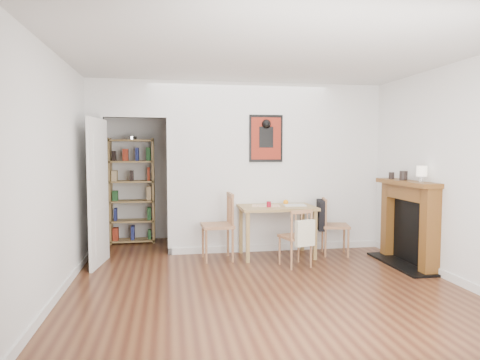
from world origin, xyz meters
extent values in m
plane|color=brown|center=(0.00, 0.00, 0.00)|extent=(5.20, 5.20, 0.00)
plane|color=silver|center=(0.00, 2.60, 1.30)|extent=(4.50, 0.00, 4.50)
plane|color=silver|center=(0.00, -2.60, 1.30)|extent=(4.50, 0.00, 4.50)
plane|color=silver|center=(-2.25, 0.00, 1.30)|extent=(0.00, 5.20, 5.20)
plane|color=silver|center=(2.25, 0.00, 1.30)|extent=(0.00, 5.20, 5.20)
plane|color=beige|center=(0.00, 0.00, 2.60)|extent=(5.20, 5.20, 0.00)
cube|color=silver|center=(0.57, 1.40, 1.30)|extent=(3.35, 0.10, 2.60)
cube|color=silver|center=(-2.12, 1.40, 1.30)|extent=(0.25, 0.10, 2.60)
cube|color=silver|center=(-1.55, 1.40, 2.33)|extent=(0.90, 0.10, 0.55)
cube|color=silver|center=(-2.03, 1.40, 1.02)|extent=(0.06, 0.14, 2.05)
cube|color=silver|center=(-1.07, 1.40, 1.02)|extent=(0.06, 0.14, 2.05)
cube|color=silver|center=(0.57, 1.34, 0.05)|extent=(3.35, 0.02, 0.10)
cube|color=silver|center=(-2.24, -0.60, 0.05)|extent=(0.02, 4.00, 0.10)
cube|color=silver|center=(2.24, -0.60, 0.05)|extent=(0.02, 4.00, 0.10)
cube|color=white|center=(-2.02, 0.93, 1.00)|extent=(0.15, 0.80, 2.00)
cube|color=black|center=(0.40, 1.33, 1.75)|extent=(0.52, 0.02, 0.72)
cube|color=maroon|center=(0.40, 1.32, 1.75)|extent=(0.46, 0.00, 0.64)
cube|color=#A1884B|center=(0.49, 1.00, 0.73)|extent=(1.10, 0.70, 0.04)
cube|color=#A1884B|center=(0.00, 0.71, 0.35)|extent=(0.05, 0.05, 0.71)
cube|color=#A1884B|center=(0.98, 0.71, 0.35)|extent=(0.05, 0.05, 0.71)
cube|color=#A1884B|center=(0.00, 1.29, 0.35)|extent=(0.05, 0.05, 0.71)
cube|color=#A1884B|center=(0.98, 1.29, 0.35)|extent=(0.05, 0.05, 0.71)
cube|color=black|center=(1.16, 1.00, 0.60)|extent=(0.17, 0.36, 0.45)
cube|color=beige|center=(0.66, 0.24, 0.49)|extent=(0.28, 0.16, 0.34)
cube|color=#A1884B|center=(-2.05, 2.34, 0.89)|extent=(0.04, 0.30, 1.77)
cube|color=#A1884B|center=(-1.34, 2.34, 0.89)|extent=(0.04, 0.30, 1.77)
cube|color=#A1884B|center=(-1.69, 2.34, 0.04)|extent=(0.75, 0.30, 0.03)
cube|color=#A1884B|center=(-1.69, 2.34, 0.71)|extent=(0.75, 0.30, 0.03)
cube|color=#A1884B|center=(-1.69, 2.34, 1.73)|extent=(0.75, 0.30, 0.03)
cube|color=maroon|center=(-1.69, 2.34, 0.89)|extent=(0.65, 0.24, 0.24)
cube|color=brown|center=(2.15, -0.24, 0.55)|extent=(0.20, 0.16, 1.10)
cube|color=brown|center=(2.15, 0.74, 0.55)|extent=(0.20, 0.16, 1.10)
cube|color=brown|center=(2.12, 0.25, 1.13)|extent=(0.30, 1.21, 0.06)
cube|color=brown|center=(2.15, 0.25, 1.00)|extent=(0.20, 0.85, 0.20)
cube|color=black|center=(2.21, 0.25, 0.45)|extent=(0.08, 0.81, 0.88)
cube|color=black|center=(2.09, 0.25, 0.01)|extent=(0.45, 1.25, 0.03)
cylinder|color=maroon|center=(0.35, 0.91, 0.79)|extent=(0.07, 0.07, 0.08)
sphere|color=orange|center=(0.66, 1.12, 0.79)|extent=(0.08, 0.08, 0.08)
cube|color=#F0E1C5|center=(0.34, 1.06, 0.75)|extent=(0.46, 0.38, 0.00)
cube|color=silver|center=(0.76, 1.01, 0.76)|extent=(0.34, 0.27, 0.02)
cylinder|color=silver|center=(2.13, -0.06, 1.20)|extent=(0.07, 0.07, 0.08)
cylinder|color=beige|center=(2.13, -0.06, 1.30)|extent=(0.13, 0.13, 0.13)
cylinder|color=black|center=(2.10, 0.32, 1.22)|extent=(0.11, 0.11, 0.13)
cylinder|color=black|center=(2.07, 0.59, 1.21)|extent=(0.08, 0.08, 0.10)
camera|label=1|loc=(-1.08, -5.08, 1.57)|focal=32.00mm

